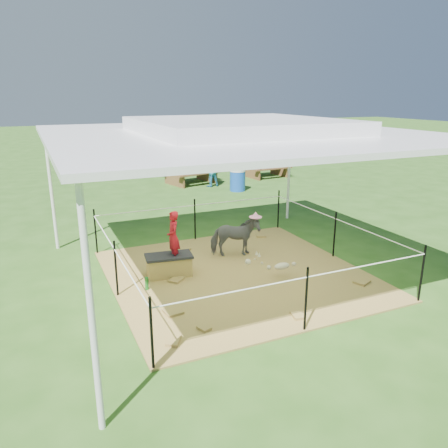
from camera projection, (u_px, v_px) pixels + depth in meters
name	position (u px, v px, depth m)	size (l,w,h in m)	color
ground	(237.00, 275.00, 8.31)	(90.00, 90.00, 0.00)	#2D5919
hay_patch	(237.00, 274.00, 8.31)	(4.60, 4.60, 0.03)	brown
canopy_tent	(238.00, 131.00, 7.54)	(6.30, 6.30, 2.90)	silver
rope_fence	(237.00, 243.00, 8.13)	(4.54, 4.54, 1.00)	black
straw_bale	(169.00, 266.00, 8.18)	(0.81, 0.40, 0.36)	#AF853F
dark_cloth	(169.00, 256.00, 8.13)	(0.86, 0.45, 0.04)	black
woman	(173.00, 232.00, 8.03)	(0.35, 0.23, 0.97)	red
green_bottle	(147.00, 284.00, 7.59)	(0.06, 0.06, 0.22)	#16661B
pony	(235.00, 237.00, 9.09)	(0.46, 1.00, 0.85)	#49494E
pink_hat	(235.00, 214.00, 8.95)	(0.26, 0.26, 0.12)	#FF93C5
foal	(282.00, 265.00, 8.07)	(0.89, 0.49, 0.49)	#C8B792
trash_barrel	(238.00, 179.00, 15.41)	(0.54, 0.54, 0.84)	#184EB6
picnic_table_near	(191.00, 173.00, 16.69)	(1.91, 1.38, 0.80)	brown
picnic_table_far	(266.00, 168.00, 18.01)	(1.75, 1.27, 0.73)	#51321B
distant_person	(211.00, 170.00, 16.08)	(0.60, 0.47, 1.23)	#3693CB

